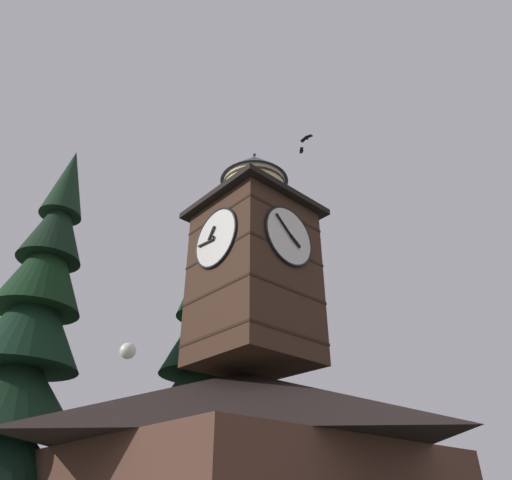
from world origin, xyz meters
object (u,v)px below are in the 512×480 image
object	(u,v)px
clock_tower	(254,258)
flying_bird_high	(306,138)
pine_tree_aside	(25,352)
building_main	(241,464)
pine_tree_behind	(204,381)
moon	(128,351)
flying_bird_low	(301,151)

from	to	relation	value
clock_tower	flying_bird_high	distance (m)	8.53
clock_tower	pine_tree_aside	world-z (taller)	pine_tree_aside
building_main	clock_tower	size ratio (longest dim) A/B	1.19
pine_tree_aside	flying_bird_high	distance (m)	16.23
building_main	pine_tree_aside	size ratio (longest dim) A/B	0.72
pine_tree_behind	moon	bearing A→B (deg)	-110.17
pine_tree_behind	flying_bird_high	bearing A→B (deg)	112.47
building_main	flying_bird_low	distance (m)	17.74
clock_tower	pine_tree_behind	xyz separation A→B (m)	(-0.99, -4.29, -3.97)
moon	flying_bird_low	bearing A→B (deg)	78.24
pine_tree_behind	flying_bird_low	distance (m)	14.46
flying_bird_low	clock_tower	bearing A→B (deg)	15.69
pine_tree_behind	clock_tower	bearing A→B (deg)	77.02
pine_tree_aside	flying_bird_low	world-z (taller)	flying_bird_low
pine_tree_behind	moon	world-z (taller)	moon
pine_tree_aside	moon	bearing A→B (deg)	-122.73
moon	flying_bird_high	world-z (taller)	flying_bird_high
moon	flying_bird_high	distance (m)	35.43
clock_tower	flying_bird_high	xyz separation A→B (m)	(-3.05, 0.68, 7.94)
pine_tree_aside	flying_bird_low	distance (m)	17.96
building_main	clock_tower	distance (m)	7.49
moon	building_main	bearing A→B (deg)	70.55
flying_bird_high	building_main	bearing A→B (deg)	-27.97
clock_tower	building_main	bearing A→B (deg)	-102.54
building_main	pine_tree_aside	bearing A→B (deg)	-38.86
building_main	moon	size ratio (longest dim) A/B	6.67
flying_bird_low	pine_tree_aside	bearing A→B (deg)	-21.84
clock_tower	pine_tree_aside	distance (m)	9.25
building_main	clock_tower	xyz separation A→B (m)	(0.19, 0.84, 7.44)
flying_bird_low	flying_bird_high	bearing A→B (deg)	46.30
flying_bird_high	pine_tree_aside	bearing A→B (deg)	-35.74
building_main	pine_tree_aside	xyz separation A→B (m)	(6.25, -5.04, 3.66)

